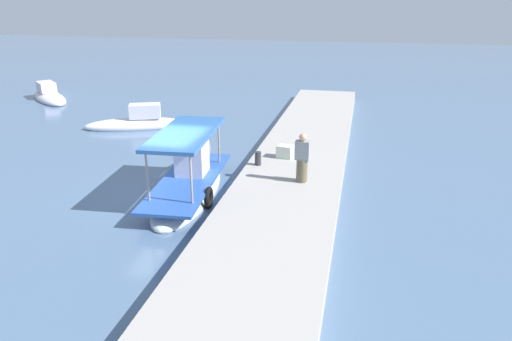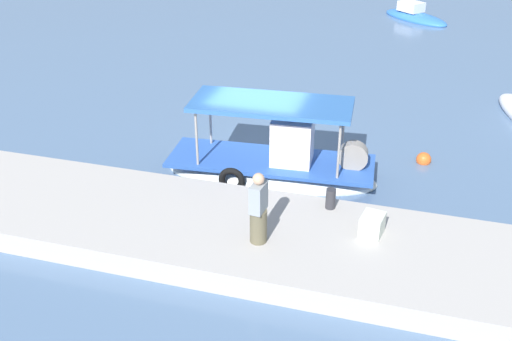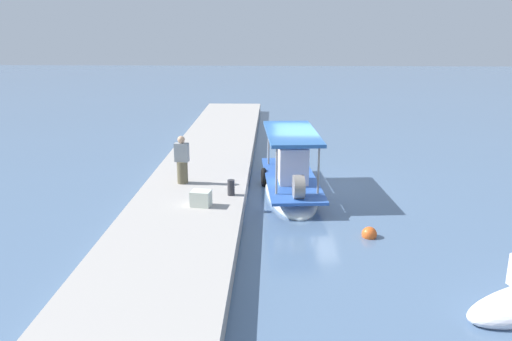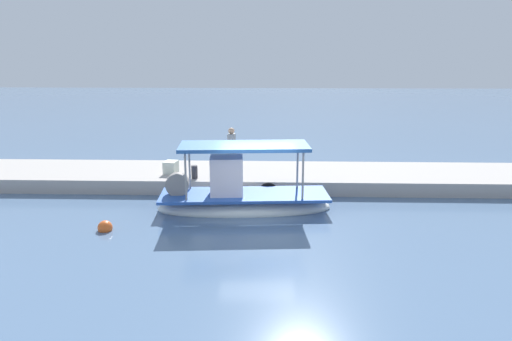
# 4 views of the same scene
# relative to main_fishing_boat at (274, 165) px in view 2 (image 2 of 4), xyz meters

# --- Properties ---
(ground_plane) EXTENTS (120.00, 120.00, 0.00)m
(ground_plane) POSITION_rel_main_fishing_boat_xyz_m (-0.58, 0.62, -0.41)
(ground_plane) COLOR slate
(dock_quay) EXTENTS (36.00, 3.65, 0.55)m
(dock_quay) POSITION_rel_main_fishing_boat_xyz_m (-0.58, -3.43, -0.14)
(dock_quay) COLOR #A9A39D
(dock_quay) RESTS_ON ground_plane
(main_fishing_boat) EXTENTS (6.13, 2.29, 2.65)m
(main_fishing_boat) POSITION_rel_main_fishing_boat_xyz_m (0.00, 0.00, 0.00)
(main_fishing_boat) COLOR silver
(main_fishing_boat) RESTS_ON ground_plane
(fisherman_near_bollard) EXTENTS (0.42, 0.51, 1.72)m
(fisherman_near_bollard) POSITION_rel_main_fishing_boat_xyz_m (0.65, -3.89, 0.92)
(fisherman_near_bollard) COLOR brown
(fisherman_near_bollard) RESTS_ON dock_quay
(mooring_bollard) EXTENTS (0.24, 0.24, 0.52)m
(mooring_bollard) POSITION_rel_main_fishing_boat_xyz_m (1.95, -2.05, 0.40)
(mooring_bollard) COLOR #2D2D33
(mooring_bollard) RESTS_ON dock_quay
(cargo_crate) EXTENTS (0.57, 0.67, 0.49)m
(cargo_crate) POSITION_rel_main_fishing_boat_xyz_m (3.05, -2.90, 0.39)
(cargo_crate) COLOR silver
(cargo_crate) RESTS_ON dock_quay
(marker_buoy) EXTENTS (0.45, 0.45, 0.45)m
(marker_buoy) POSITION_rel_main_fishing_boat_xyz_m (4.05, 2.18, -0.32)
(marker_buoy) COLOR orange
(marker_buoy) RESTS_ON ground_plane
(moored_boat_far) EXTENTS (4.20, 3.81, 1.13)m
(moored_boat_far) POSITION_rel_main_fishing_boat_xyz_m (2.84, 19.56, -0.28)
(moored_boat_far) COLOR blue
(moored_boat_far) RESTS_ON ground_plane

